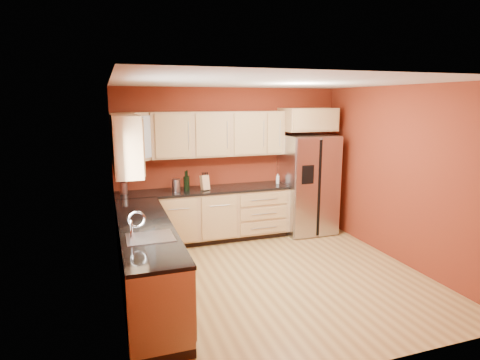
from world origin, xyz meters
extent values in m
plane|color=olive|center=(0.00, 0.00, 0.00)|extent=(4.00, 4.00, 0.00)
plane|color=silver|center=(0.00, 0.00, 2.60)|extent=(4.00, 4.00, 0.00)
cube|color=maroon|center=(0.00, 2.00, 1.30)|extent=(4.00, 0.04, 2.60)
cube|color=maroon|center=(0.00, -2.00, 1.30)|extent=(4.00, 0.04, 2.60)
cube|color=maroon|center=(-2.00, 0.00, 1.30)|extent=(0.04, 4.00, 2.60)
cube|color=maroon|center=(2.00, 0.00, 1.30)|extent=(0.04, 4.00, 2.60)
cube|color=#A3874F|center=(-0.55, 1.70, 0.44)|extent=(2.90, 0.60, 0.88)
cube|color=#A3874F|center=(-1.70, 0.00, 0.44)|extent=(0.60, 2.80, 0.88)
cube|color=black|center=(-0.55, 1.69, 0.90)|extent=(2.90, 0.62, 0.04)
cube|color=black|center=(-1.69, 0.00, 0.90)|extent=(0.62, 2.80, 0.04)
cube|color=#A3874F|center=(-0.25, 1.83, 1.83)|extent=(2.30, 0.33, 0.75)
cube|color=#A3874F|center=(-1.83, 0.72, 1.83)|extent=(0.33, 1.35, 0.75)
cube|color=#A3874F|center=(-1.67, 1.67, 1.83)|extent=(0.67, 0.67, 0.75)
cube|color=#A3874F|center=(1.35, 1.70, 2.05)|extent=(0.92, 0.60, 0.40)
cube|color=#A6A7AB|center=(1.35, 1.62, 0.89)|extent=(0.90, 0.75, 1.78)
cube|color=white|center=(-1.98, -0.50, 1.55)|extent=(0.03, 0.90, 1.00)
cylinder|color=#A6A7AB|center=(-1.85, 1.74, 1.02)|extent=(0.16, 0.16, 0.19)
cylinder|color=#A6A7AB|center=(-1.04, 1.62, 1.03)|extent=(0.16, 0.16, 0.22)
cube|color=tan|center=(-0.56, 1.63, 1.04)|extent=(0.14, 0.13, 0.24)
cylinder|color=silver|center=(0.80, 1.73, 1.01)|extent=(0.06, 0.06, 0.17)
camera|label=1|loc=(-2.09, -4.71, 2.37)|focal=30.00mm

